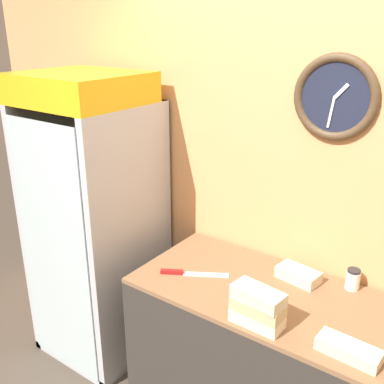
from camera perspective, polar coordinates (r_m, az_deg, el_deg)
wall_back at (r=2.51m, az=15.10°, el=0.49°), size 5.20×0.10×2.70m
prep_counter at (r=2.65m, az=9.76°, el=-20.77°), size 1.48×0.70×0.90m
beverage_cooler at (r=3.04m, az=-11.58°, el=-1.82°), size 0.71×0.71×1.92m
sandwich_stack_bottom at (r=2.15m, az=8.23°, el=-15.62°), size 0.24×0.12×0.06m
sandwich_stack_middle at (r=2.12m, az=8.32°, el=-14.26°), size 0.24×0.12×0.06m
sandwich_stack_top at (r=2.08m, az=8.41°, el=-12.86°), size 0.25×0.14×0.06m
sandwich_flat_left at (r=2.08m, az=19.27°, el=-18.41°), size 0.27×0.12×0.06m
sandwich_flat_right at (r=2.51m, az=13.35°, el=-10.19°), size 0.24×0.15×0.06m
chefs_knife at (r=2.51m, az=-0.91°, el=-10.23°), size 0.34×0.23×0.02m
condiment_jar at (r=2.50m, az=19.75°, el=-10.38°), size 0.07×0.07×0.11m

